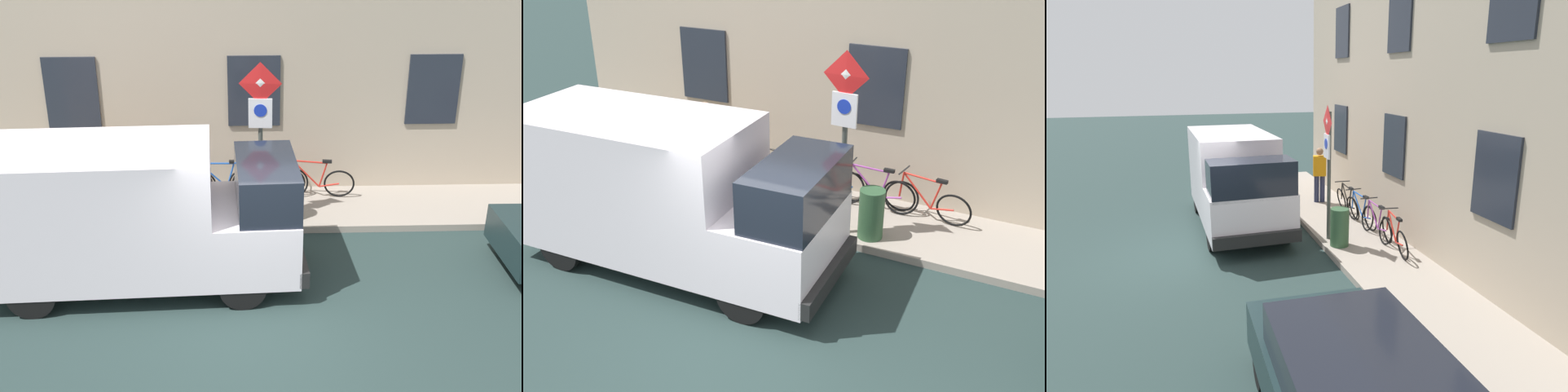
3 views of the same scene
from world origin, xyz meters
TOP-DOWN VIEW (x-y plane):
  - ground_plane at (0.00, 0.00)m, footprint 80.00×80.00m
  - sidewalk_slab at (4.03, 0.00)m, footprint 1.97×15.78m
  - building_facade at (5.36, 0.00)m, footprint 0.75×13.78m
  - sign_post_stacked at (3.26, -0.07)m, footprint 0.16×0.56m
  - delivery_van at (1.34, 2.10)m, footprint 2.21×5.41m
  - bicycle_red at (4.47, -1.27)m, footprint 0.47×1.71m
  - bicycle_purple at (4.46, -0.29)m, footprint 0.46×1.71m
  - bicycle_blue at (4.46, 0.70)m, footprint 0.46×1.71m
  - bicycle_black at (4.46, 1.69)m, footprint 0.46×1.71m
  - pedestrian at (4.11, 3.23)m, footprint 0.45×0.35m
  - litter_bin at (3.39, -0.59)m, footprint 0.44×0.44m

SIDE VIEW (x-z plane):
  - ground_plane at x=0.00m, z-range 0.00..0.00m
  - sidewalk_slab at x=4.03m, z-range 0.00..0.14m
  - bicycle_red at x=4.47m, z-range 0.07..0.96m
  - bicycle_purple at x=4.46m, z-range 0.07..0.96m
  - bicycle_blue at x=4.46m, z-range 0.07..0.96m
  - bicycle_black at x=4.46m, z-range 0.07..0.95m
  - litter_bin at x=3.39m, z-range 0.14..1.04m
  - pedestrian at x=4.11m, z-range 0.21..1.93m
  - delivery_van at x=1.34m, z-range 0.08..2.58m
  - sign_post_stacked at x=3.26m, z-range 0.68..3.80m
  - building_facade at x=5.36m, z-range 0.00..7.35m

